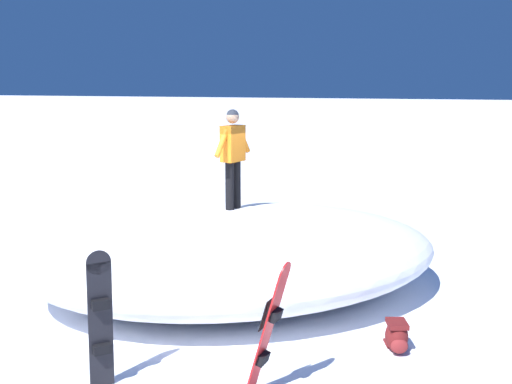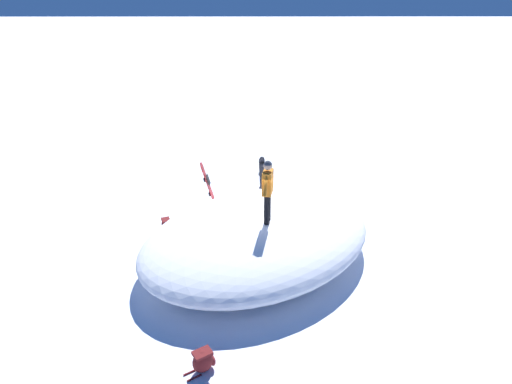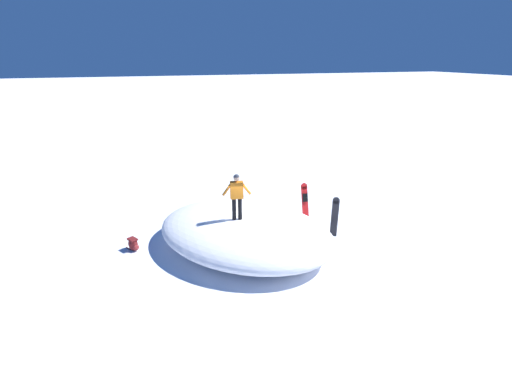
{
  "view_description": "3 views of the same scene",
  "coord_description": "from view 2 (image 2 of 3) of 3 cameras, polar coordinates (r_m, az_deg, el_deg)",
  "views": [
    {
      "loc": [
        8.28,
        3.66,
        3.3
      ],
      "look_at": [
        -0.5,
        0.4,
        1.64
      ],
      "focal_mm": 43.54,
      "sensor_mm": 36.0,
      "label": 1
    },
    {
      "loc": [
        -10.51,
        0.19,
        6.49
      ],
      "look_at": [
        -0.21,
        0.13,
        1.76
      ],
      "focal_mm": 30.79,
      "sensor_mm": 36.0,
      "label": 2
    },
    {
      "loc": [
        -3.88,
        -11.08,
        6.53
      ],
      "look_at": [
        -0.22,
        -0.1,
        2.16
      ],
      "focal_mm": 25.49,
      "sensor_mm": 36.0,
      "label": 3
    }
  ],
  "objects": [
    {
      "name": "snowboarder_standing",
      "position": [
        10.51,
        1.52,
        0.69
      ],
      "size": [
        0.98,
        0.3,
        1.61
      ],
      "color": "black",
      "rests_on": "snow_mound"
    },
    {
      "name": "backpack_far",
      "position": [
        13.26,
        -11.58,
        -4.18
      ],
      "size": [
        0.58,
        0.4,
        0.4
      ],
      "color": "maroon",
      "rests_on": "ground"
    },
    {
      "name": "snowboard_secondary_upright",
      "position": [
        14.61,
        0.81,
        1.78
      ],
      "size": [
        0.27,
        0.26,
        1.57
      ],
      "color": "black",
      "rests_on": "ground"
    },
    {
      "name": "snowboard_primary_upright",
      "position": [
        14.32,
        -6.27,
        1.05
      ],
      "size": [
        0.31,
        0.47,
        1.53
      ],
      "color": "red",
      "rests_on": "ground"
    },
    {
      "name": "backpack_near",
      "position": [
        8.78,
        -6.84,
        -20.93
      ],
      "size": [
        0.5,
        0.63,
        0.47
      ],
      "color": "maroon",
      "rests_on": "ground"
    },
    {
      "name": "snow_mound",
      "position": [
        11.53,
        0.32,
        -5.87
      ],
      "size": [
        7.96,
        8.14,
        1.27
      ],
      "primitive_type": "ellipsoid",
      "rotation": [
        0.0,
        0.0,
        0.71
      ],
      "color": "white",
      "rests_on": "ground"
    },
    {
      "name": "ground",
      "position": [
        12.35,
        0.58,
        -7.03
      ],
      "size": [
        240.0,
        240.0,
        0.0
      ],
      "primitive_type": "plane",
      "color": "white"
    }
  ]
}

